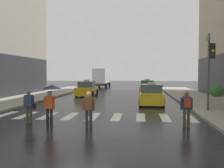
{
  "coord_description": "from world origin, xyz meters",
  "views": [
    {
      "loc": [
        2.64,
        -11.79,
        2.44
      ],
      "look_at": [
        0.54,
        8.0,
        1.68
      ],
      "focal_mm": 41.99,
      "sensor_mm": 36.0,
      "label": 1
    }
  ],
  "objects_px": {
    "taxi_second": "(87,89)",
    "box_truck": "(102,77)",
    "traffic_light_pole": "(210,61)",
    "taxi_third": "(147,87)",
    "planter_near_corner": "(216,97)",
    "taxi_lead": "(152,95)",
    "pedestrian_with_umbrella": "(51,94)",
    "pedestrian_with_backpack": "(187,106)",
    "pedestrian_with_handbag": "(29,104)",
    "pedestrian_plain_coat": "(89,107)"
  },
  "relations": [
    {
      "from": "box_truck",
      "to": "pedestrian_with_umbrella",
      "type": "relative_size",
      "value": 3.9
    },
    {
      "from": "pedestrian_with_umbrella",
      "to": "pedestrian_plain_coat",
      "type": "distance_m",
      "value": 1.96
    },
    {
      "from": "planter_near_corner",
      "to": "pedestrian_with_backpack",
      "type": "bearing_deg",
      "value": -116.6
    },
    {
      "from": "box_truck",
      "to": "pedestrian_plain_coat",
      "type": "relative_size",
      "value": 4.59
    },
    {
      "from": "planter_near_corner",
      "to": "traffic_light_pole",
      "type": "bearing_deg",
      "value": -120.93
    },
    {
      "from": "pedestrian_with_umbrella",
      "to": "pedestrian_with_backpack",
      "type": "distance_m",
      "value": 6.31
    },
    {
      "from": "taxi_second",
      "to": "pedestrian_with_backpack",
      "type": "relative_size",
      "value": 2.76
    },
    {
      "from": "taxi_third",
      "to": "pedestrian_with_handbag",
      "type": "xyz_separation_m",
      "value": [
        -6.4,
        -21.94,
        0.21
      ]
    },
    {
      "from": "pedestrian_with_handbag",
      "to": "taxi_lead",
      "type": "bearing_deg",
      "value": 53.85
    },
    {
      "from": "taxi_second",
      "to": "planter_near_corner",
      "type": "distance_m",
      "value": 15.27
    },
    {
      "from": "planter_near_corner",
      "to": "taxi_second",
      "type": "bearing_deg",
      "value": 135.97
    },
    {
      "from": "taxi_lead",
      "to": "pedestrian_with_handbag",
      "type": "xyz_separation_m",
      "value": [
        -6.39,
        -8.74,
        0.21
      ]
    },
    {
      "from": "taxi_second",
      "to": "box_truck",
      "type": "bearing_deg",
      "value": 92.92
    },
    {
      "from": "taxi_second",
      "to": "pedestrian_with_backpack",
      "type": "bearing_deg",
      "value": -64.22
    },
    {
      "from": "pedestrian_with_handbag",
      "to": "pedestrian_plain_coat",
      "type": "distance_m",
      "value": 3.24
    },
    {
      "from": "traffic_light_pole",
      "to": "pedestrian_plain_coat",
      "type": "bearing_deg",
      "value": -141.51
    },
    {
      "from": "taxi_second",
      "to": "box_truck",
      "type": "relative_size",
      "value": 0.6
    },
    {
      "from": "pedestrian_with_handbag",
      "to": "planter_near_corner",
      "type": "distance_m",
      "value": 12.01
    },
    {
      "from": "taxi_third",
      "to": "pedestrian_plain_coat",
      "type": "xyz_separation_m",
      "value": [
        -3.26,
        -22.72,
        0.21
      ]
    },
    {
      "from": "taxi_lead",
      "to": "taxi_third",
      "type": "xyz_separation_m",
      "value": [
        0.01,
        13.19,
        0.0
      ]
    },
    {
      "from": "pedestrian_with_backpack",
      "to": "pedestrian_with_handbag",
      "type": "height_order",
      "value": "same"
    },
    {
      "from": "taxi_third",
      "to": "planter_near_corner",
      "type": "relative_size",
      "value": 2.85
    },
    {
      "from": "traffic_light_pole",
      "to": "pedestrian_plain_coat",
      "type": "height_order",
      "value": "traffic_light_pole"
    },
    {
      "from": "box_truck",
      "to": "pedestrian_with_umbrella",
      "type": "xyz_separation_m",
      "value": [
        2.62,
        -34.54,
        -0.34
      ]
    },
    {
      "from": "pedestrian_with_umbrella",
      "to": "taxi_second",
      "type": "bearing_deg",
      "value": 95.83
    },
    {
      "from": "box_truck",
      "to": "pedestrian_with_backpack",
      "type": "xyz_separation_m",
      "value": [
        8.9,
        -34.22,
        -0.88
      ]
    },
    {
      "from": "taxi_lead",
      "to": "taxi_third",
      "type": "distance_m",
      "value": 13.19
    },
    {
      "from": "taxi_third",
      "to": "pedestrian_with_backpack",
      "type": "bearing_deg",
      "value": -86.98
    },
    {
      "from": "taxi_lead",
      "to": "pedestrian_with_backpack",
      "type": "distance_m",
      "value": 9.03
    },
    {
      "from": "pedestrian_with_handbag",
      "to": "taxi_second",
      "type": "bearing_deg",
      "value": 91.51
    },
    {
      "from": "pedestrian_with_backpack",
      "to": "taxi_lead",
      "type": "bearing_deg",
      "value": 97.52
    },
    {
      "from": "traffic_light_pole",
      "to": "pedestrian_with_umbrella",
      "type": "bearing_deg",
      "value": -149.38
    },
    {
      "from": "taxi_third",
      "to": "pedestrian_plain_coat",
      "type": "bearing_deg",
      "value": -98.16
    },
    {
      "from": "taxi_lead",
      "to": "pedestrian_with_handbag",
      "type": "bearing_deg",
      "value": -126.15
    },
    {
      "from": "traffic_light_pole",
      "to": "box_truck",
      "type": "xyz_separation_m",
      "value": [
        -11.14,
        29.5,
        -1.41
      ]
    },
    {
      "from": "taxi_second",
      "to": "pedestrian_plain_coat",
      "type": "relative_size",
      "value": 2.76
    },
    {
      "from": "pedestrian_with_backpack",
      "to": "traffic_light_pole",
      "type": "bearing_deg",
      "value": 64.6
    },
    {
      "from": "taxi_second",
      "to": "taxi_third",
      "type": "bearing_deg",
      "value": 39.21
    },
    {
      "from": "taxi_third",
      "to": "pedestrian_with_backpack",
      "type": "height_order",
      "value": "taxi_third"
    },
    {
      "from": "traffic_light_pole",
      "to": "taxi_second",
      "type": "bearing_deg",
      "value": 130.83
    },
    {
      "from": "taxi_lead",
      "to": "taxi_second",
      "type": "relative_size",
      "value": 1.01
    },
    {
      "from": "traffic_light_pole",
      "to": "taxi_second",
      "type": "distance_m",
      "value": 15.86
    },
    {
      "from": "pedestrian_with_umbrella",
      "to": "traffic_light_pole",
      "type": "bearing_deg",
      "value": 30.62
    },
    {
      "from": "traffic_light_pole",
      "to": "taxi_lead",
      "type": "height_order",
      "value": "traffic_light_pole"
    },
    {
      "from": "taxi_lead",
      "to": "taxi_third",
      "type": "relative_size",
      "value": 1.01
    },
    {
      "from": "traffic_light_pole",
      "to": "pedestrian_with_backpack",
      "type": "xyz_separation_m",
      "value": [
        -2.24,
        -4.72,
        -2.29
      ]
    },
    {
      "from": "pedestrian_with_handbag",
      "to": "pedestrian_plain_coat",
      "type": "xyz_separation_m",
      "value": [
        3.15,
        -0.78,
        0.01
      ]
    },
    {
      "from": "planter_near_corner",
      "to": "pedestrian_plain_coat",
      "type": "bearing_deg",
      "value": -138.58
    },
    {
      "from": "box_truck",
      "to": "planter_near_corner",
      "type": "xyz_separation_m",
      "value": [
        11.88,
        -28.27,
        -0.98
      ]
    },
    {
      "from": "pedestrian_with_umbrella",
      "to": "pedestrian_with_backpack",
      "type": "bearing_deg",
      "value": 2.95
    }
  ]
}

